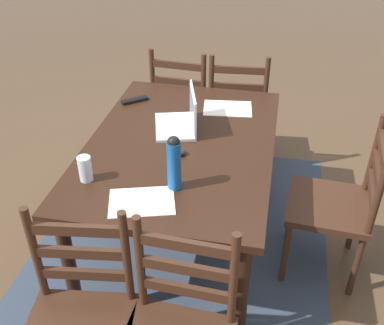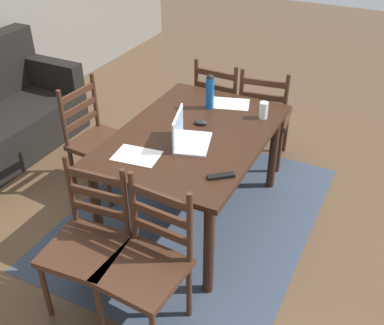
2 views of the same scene
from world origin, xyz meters
name	(u,v)px [view 1 (image 1 of 2)]	position (x,y,z in m)	size (l,w,h in m)	color
ground_plane	(183,243)	(0.00, 0.00, 0.00)	(14.00, 14.00, 0.00)	brown
area_rug	(182,243)	(0.00, 0.00, 0.00)	(2.28, 1.80, 0.01)	#333D4C
dining_table	(181,156)	(0.00, 0.00, 0.67)	(1.46, 1.01, 0.76)	black
chair_left_near	(184,105)	(-1.02, -0.20, 0.46)	(0.47, 0.47, 0.95)	#3D2316
chair_far_head	(336,205)	(0.00, 0.88, 0.46)	(0.47, 0.47, 0.95)	#3D2316
chair_left_far	(237,110)	(-1.02, 0.21, 0.46)	(0.48, 0.48, 0.95)	#3D2316
laptop	(183,119)	(-0.16, -0.02, 0.82)	(0.37, 0.30, 0.23)	silver
water_bottle	(174,162)	(0.41, 0.06, 0.91)	(0.07, 0.07, 0.28)	#145199
drinking_glass	(85,169)	(0.43, -0.37, 0.83)	(0.07, 0.07, 0.13)	silver
computer_mouse	(177,152)	(0.13, 0.01, 0.78)	(0.06, 0.10, 0.03)	black
tv_remote	(135,100)	(-0.43, -0.40, 0.77)	(0.04, 0.17, 0.02)	black
paper_stack_left	(228,108)	(-0.45, 0.20, 0.77)	(0.21, 0.30, 0.00)	white
paper_stack_right	(142,202)	(0.54, -0.06, 0.77)	(0.21, 0.30, 0.00)	white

